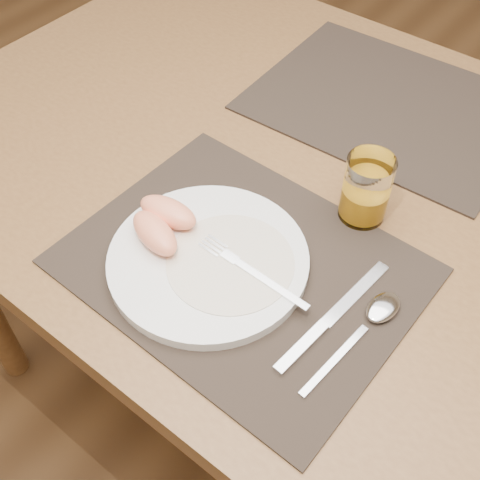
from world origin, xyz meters
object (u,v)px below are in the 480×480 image
object	(u,v)px
knife	(325,324)
placemat_far	(389,104)
spoon	(376,315)
juice_glass	(366,192)
plate	(208,260)
fork	(244,266)
placemat_near	(242,266)
table	(325,216)

from	to	relation	value
knife	placemat_far	bearing A→B (deg)	109.48
spoon	juice_glass	size ratio (longest dim) A/B	1.89
plate	fork	xyz separation A→B (m)	(0.05, 0.01, 0.01)
placemat_near	plate	world-z (taller)	plate
plate	spoon	distance (m)	0.23
placemat_near	fork	world-z (taller)	fork
table	plate	distance (m)	0.27
table	fork	world-z (taller)	fork
placemat_far	table	bearing A→B (deg)	-84.39
plate	placemat_far	bearing A→B (deg)	87.94
juice_glass	table	bearing A→B (deg)	152.71
placemat_near	spoon	world-z (taller)	spoon
placemat_near	knife	distance (m)	0.14
placemat_far	fork	xyz separation A→B (m)	(0.03, -0.45, 0.02)
placemat_near	plate	size ratio (longest dim) A/B	1.67
knife	spoon	xyz separation A→B (m)	(0.04, 0.05, 0.00)
placemat_near	juice_glass	world-z (taller)	juice_glass
fork	knife	world-z (taller)	fork
knife	spoon	world-z (taller)	spoon
plate	juice_glass	world-z (taller)	juice_glass
table	knife	size ratio (longest dim) A/B	6.35
plate	fork	distance (m)	0.05
placemat_far	plate	distance (m)	0.47
table	juice_glass	bearing A→B (deg)	-27.29
placemat_near	knife	xyz separation A→B (m)	(0.14, -0.01, 0.00)
spoon	fork	bearing A→B (deg)	-163.97
placemat_far	knife	xyz separation A→B (m)	(0.16, -0.45, 0.00)
placemat_near	placemat_far	bearing A→B (deg)	92.54
table	placemat_near	bearing A→B (deg)	-90.54
fork	placemat_near	bearing A→B (deg)	137.21
table	spoon	size ratio (longest dim) A/B	7.29
spoon	juice_glass	xyz separation A→B (m)	(-0.11, 0.14, 0.04)
plate	spoon	bearing A→B (deg)	16.14
juice_glass	plate	bearing A→B (deg)	-118.85
plate	spoon	xyz separation A→B (m)	(0.22, 0.06, -0.00)
knife	plate	bearing A→B (deg)	-175.28
knife	juice_glass	size ratio (longest dim) A/B	2.17
placemat_far	juice_glass	bearing A→B (deg)	-69.39
table	placemat_near	size ratio (longest dim) A/B	3.11
placemat_far	spoon	distance (m)	0.45
placemat_far	knife	world-z (taller)	knife
fork	juice_glass	size ratio (longest dim) A/B	1.72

